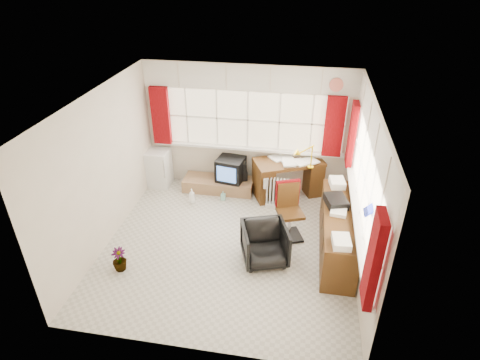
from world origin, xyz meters
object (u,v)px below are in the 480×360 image
object	(u,v)px
desk	(288,176)
radiator	(277,196)
crt_tv	(231,169)
credenza	(338,231)
desk_lamp	(312,152)
office_chair	(265,244)
tv_bench	(218,184)
task_chair	(289,207)
mini_fridge	(159,168)

from	to	relation	value
desk	radiator	size ratio (longest dim) A/B	2.40
crt_tv	credenza	bearing A→B (deg)	-37.40
desk_lamp	desk	bearing A→B (deg)	153.43
credenza	office_chair	bearing A→B (deg)	-158.96
credenza	desk	bearing A→B (deg)	119.31
office_chair	tv_bench	distance (m)	2.28
desk	desk_lamp	xyz separation A→B (m)	(0.41, -0.21, 0.66)
office_chair	desk	bearing A→B (deg)	65.87
office_chair	tv_bench	size ratio (longest dim) A/B	0.49
task_chair	tv_bench	bearing A→B (deg)	140.98
desk_lamp	tv_bench	distance (m)	2.03
desk_lamp	office_chair	bearing A→B (deg)	-108.90
desk_lamp	tv_bench	size ratio (longest dim) A/B	0.34
task_chair	office_chair	size ratio (longest dim) A/B	1.44
office_chair	crt_tv	distance (m)	2.19
radiator	task_chair	bearing A→B (deg)	-71.87
credenza	mini_fridge	size ratio (longest dim) A/B	2.63
task_chair	desk_lamp	bearing A→B (deg)	73.25
desk_lamp	office_chair	distance (m)	2.07
desk_lamp	mini_fridge	size ratio (longest dim) A/B	0.62
radiator	tv_bench	world-z (taller)	radiator
crt_tv	task_chair	bearing A→B (deg)	-45.04
desk_lamp	task_chair	bearing A→B (deg)	-106.75
task_chair	crt_tv	bearing A→B (deg)	134.96
desk_lamp	office_chair	xyz separation A→B (m)	(-0.62, -1.82, -0.76)
desk	task_chair	size ratio (longest dim) A/B	1.46
desk_lamp	mini_fridge	bearing A→B (deg)	177.25
credenza	tv_bench	size ratio (longest dim) A/B	1.43
task_chair	crt_tv	distance (m)	1.73
desk	credenza	bearing A→B (deg)	-60.69
credenza	mini_fridge	distance (m)	3.85
desk	mini_fridge	distance (m)	2.63
tv_bench	credenza	bearing A→B (deg)	-33.70
office_chair	credenza	xyz separation A→B (m)	(1.11, 0.43, 0.07)
desk	crt_tv	bearing A→B (deg)	-177.56
credenza	tv_bench	bearing A→B (deg)	146.30
office_chair	radiator	bearing A→B (deg)	70.05
mini_fridge	tv_bench	bearing A→B (deg)	-0.92
credenza	tv_bench	distance (m)	2.75
desk	credenza	world-z (taller)	credenza
credenza	crt_tv	bearing A→B (deg)	142.60
desk_lamp	task_chair	xyz separation A→B (m)	(-0.32, -1.07, -0.55)
task_chair	mini_fridge	bearing A→B (deg)	155.99
credenza	radiator	bearing A→B (deg)	133.86
task_chair	radiator	distance (m)	0.87
office_chair	mini_fridge	size ratio (longest dim) A/B	0.91
tv_bench	crt_tv	world-z (taller)	crt_tv
desk	task_chair	xyz separation A→B (m)	(0.09, -1.27, 0.11)
task_chair	credenza	bearing A→B (deg)	-22.08
mini_fridge	task_chair	bearing A→B (deg)	-24.01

